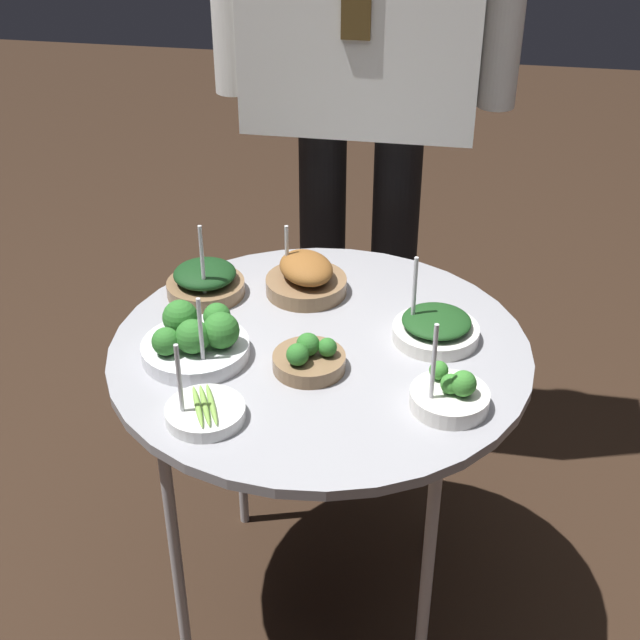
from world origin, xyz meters
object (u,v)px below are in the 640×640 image
(serving_cart, at_px, (320,366))
(bowl_broccoli_mid_left, at_px, (450,394))
(bowl_broccoli_mid_right, at_px, (196,339))
(bowl_spinach_front_center, at_px, (436,328))
(bowl_spinach_back_left, at_px, (205,281))
(waiter_figure, at_px, (364,7))
(bowl_broccoli_front_right, at_px, (309,358))
(bowl_roast_center, at_px, (306,278))
(bowl_asparagus_front_left, at_px, (205,412))

(serving_cart, distance_m, bowl_broccoli_mid_left, 0.26)
(bowl_broccoli_mid_right, relative_size, bowl_spinach_front_center, 1.17)
(bowl_spinach_back_left, height_order, bowl_spinach_front_center, bowl_spinach_back_left)
(bowl_spinach_back_left, height_order, waiter_figure, waiter_figure)
(bowl_broccoli_mid_right, xyz_separation_m, bowl_spinach_front_center, (0.38, 0.12, -0.01))
(serving_cart, relative_size, bowl_broccoli_front_right, 6.00)
(bowl_broccoli_mid_right, xyz_separation_m, bowl_spinach_back_left, (-0.04, 0.20, -0.01))
(bowl_broccoli_mid_right, distance_m, bowl_spinach_front_center, 0.40)
(bowl_broccoli_front_right, relative_size, bowl_spinach_back_left, 0.75)
(waiter_figure, bearing_deg, serving_cart, -88.83)
(bowl_broccoli_mid_left, bearing_deg, bowl_roast_center, 132.82)
(bowl_broccoli_front_right, bearing_deg, bowl_spinach_back_left, 138.54)
(bowl_spinach_front_center, distance_m, waiter_figure, 0.68)
(serving_cart, height_order, bowl_broccoli_front_right, bowl_broccoli_front_right)
(bowl_spinach_back_left, distance_m, waiter_figure, 0.63)
(bowl_asparagus_front_left, xyz_separation_m, bowl_spinach_back_left, (-0.10, 0.35, 0.01))
(bowl_broccoli_front_right, bearing_deg, bowl_asparagus_front_left, -130.33)
(bowl_asparagus_front_left, height_order, waiter_figure, waiter_figure)
(bowl_broccoli_front_right, height_order, bowl_asparagus_front_left, bowl_asparagus_front_left)
(serving_cart, bearing_deg, bowl_asparagus_front_left, -121.07)
(bowl_asparagus_front_left, xyz_separation_m, bowl_roast_center, (0.08, 0.39, 0.02))
(bowl_asparagus_front_left, distance_m, waiter_figure, 0.90)
(serving_cart, height_order, bowl_roast_center, bowl_roast_center)
(bowl_roast_center, distance_m, bowl_broccoli_mid_right, 0.27)
(serving_cart, xyz_separation_m, waiter_figure, (-0.01, 0.57, 0.46))
(serving_cart, distance_m, waiter_figure, 0.73)
(serving_cart, distance_m, bowl_spinach_back_left, 0.28)
(bowl_asparagus_front_left, height_order, bowl_broccoli_mid_right, same)
(bowl_broccoli_front_right, xyz_separation_m, bowl_broccoli_mid_left, (0.23, -0.06, 0.00))
(bowl_asparagus_front_left, xyz_separation_m, bowl_spinach_front_center, (0.32, 0.28, 0.01))
(bowl_broccoli_mid_left, xyz_separation_m, bowl_asparagus_front_left, (-0.35, -0.09, -0.01))
(bowl_roast_center, bearing_deg, bowl_asparagus_front_left, -101.36)
(bowl_broccoli_mid_left, bearing_deg, bowl_broccoli_front_right, 165.60)
(bowl_broccoli_front_right, distance_m, bowl_spinach_back_left, 0.31)
(bowl_roast_center, xyz_separation_m, bowl_broccoli_mid_right, (-0.14, -0.23, 0.00))
(serving_cart, distance_m, bowl_spinach_front_center, 0.21)
(bowl_spinach_back_left, bearing_deg, bowl_spinach_front_center, -10.48)
(bowl_broccoli_mid_right, bearing_deg, bowl_asparagus_front_left, -69.60)
(bowl_broccoli_mid_right, xyz_separation_m, waiter_figure, (0.18, 0.63, 0.39))
(bowl_roast_center, relative_size, bowl_spinach_front_center, 1.01)
(bowl_spinach_front_center, bearing_deg, bowl_spinach_back_left, 169.52)
(bowl_asparagus_front_left, xyz_separation_m, bowl_broccoli_mid_right, (-0.06, 0.16, 0.02))
(serving_cart, xyz_separation_m, bowl_asparagus_front_left, (-0.13, -0.22, 0.05))
(bowl_roast_center, bearing_deg, bowl_spinach_back_left, -168.13)
(bowl_broccoli_mid_left, relative_size, bowl_asparagus_front_left, 1.14)
(serving_cart, bearing_deg, bowl_broccoli_front_right, -94.40)
(bowl_roast_center, bearing_deg, bowl_broccoli_front_right, -78.29)
(serving_cart, distance_m, bowl_broccoli_mid_right, 0.22)
(bowl_spinach_front_center, height_order, waiter_figure, waiter_figure)
(bowl_spinach_front_center, bearing_deg, bowl_broccoli_mid_right, -162.69)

